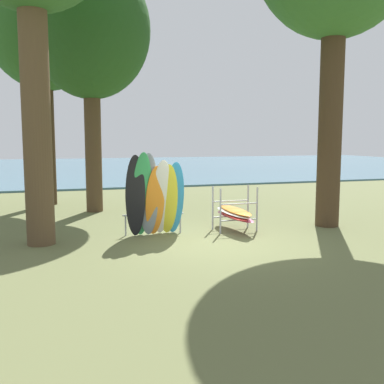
{
  "coord_description": "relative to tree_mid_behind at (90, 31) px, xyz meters",
  "views": [
    {
      "loc": [
        -3.87,
        -10.25,
        2.58
      ],
      "look_at": [
        -0.03,
        1.63,
        1.1
      ],
      "focal_mm": 41.89,
      "sensor_mm": 36.0,
      "label": 1
    }
  ],
  "objects": [
    {
      "name": "ground_plane",
      "position": [
        2.31,
        -5.93,
        -6.25
      ],
      "size": [
        80.0,
        80.0,
        0.0
      ],
      "primitive_type": "plane",
      "color": "#60663D"
    },
    {
      "name": "lake_water",
      "position": [
        2.31,
        24.8,
        -6.2
      ],
      "size": [
        80.0,
        36.0,
        0.1
      ],
      "primitive_type": "cube",
      "color": "#477084",
      "rests_on": "ground"
    },
    {
      "name": "tree_mid_behind",
      "position": [
        0.0,
        0.0,
        0.0
      ],
      "size": [
        4.13,
        4.13,
        8.7
      ],
      "color": "#4C3823",
      "rests_on": "ground"
    },
    {
      "name": "tree_far_left_back",
      "position": [
        -1.47,
        2.24,
        0.78
      ],
      "size": [
        4.61,
        4.61,
        9.73
      ],
      "color": "#42301E",
      "rests_on": "ground"
    },
    {
      "name": "leaning_board_pile",
      "position": [
        1.11,
        -4.7,
        -5.21
      ],
      "size": [
        1.67,
        0.75,
        2.26
      ],
      "color": "black",
      "rests_on": "ground"
    },
    {
      "name": "board_storage_rack",
      "position": [
        3.42,
        -4.65,
        -5.76
      ],
      "size": [
        1.15,
        2.13,
        1.25
      ],
      "color": "#9EA0A5",
      "rests_on": "ground"
    }
  ]
}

